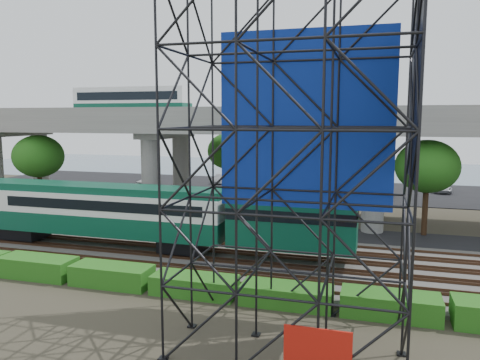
% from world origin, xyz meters
% --- Properties ---
extents(ground, '(140.00, 140.00, 0.00)m').
position_xyz_m(ground, '(0.00, 0.00, 0.00)').
color(ground, '#474233').
rests_on(ground, ground).
extents(ballast_bed, '(90.00, 12.00, 0.20)m').
position_xyz_m(ballast_bed, '(0.00, 2.00, 0.10)').
color(ballast_bed, slate).
rests_on(ballast_bed, ground).
extents(service_road, '(90.00, 5.00, 0.08)m').
position_xyz_m(service_road, '(0.00, 10.50, 0.04)').
color(service_road, black).
rests_on(service_road, ground).
extents(parking_lot, '(90.00, 18.00, 0.08)m').
position_xyz_m(parking_lot, '(0.00, 34.00, 0.04)').
color(parking_lot, black).
rests_on(parking_lot, ground).
extents(harbor_water, '(140.00, 40.00, 0.03)m').
position_xyz_m(harbor_water, '(0.00, 56.00, 0.01)').
color(harbor_water, slate).
rests_on(harbor_water, ground).
extents(rail_tracks, '(90.00, 9.52, 0.16)m').
position_xyz_m(rail_tracks, '(0.00, 2.00, 0.28)').
color(rail_tracks, '#472D1E').
rests_on(rail_tracks, ballast_bed).
extents(commuter_train, '(29.30, 3.06, 4.30)m').
position_xyz_m(commuter_train, '(-6.71, 2.00, 2.88)').
color(commuter_train, black).
rests_on(commuter_train, rail_tracks).
extents(overpass, '(80.00, 12.00, 12.40)m').
position_xyz_m(overpass, '(-1.00, 16.00, 8.21)').
color(overpass, '#9E9B93').
rests_on(overpass, ground).
extents(scaffold_tower, '(9.36, 6.36, 15.00)m').
position_xyz_m(scaffold_tower, '(6.87, -7.98, 7.47)').
color(scaffold_tower, black).
rests_on(scaffold_tower, ground).
extents(hedge_strip, '(34.60, 1.80, 1.20)m').
position_xyz_m(hedge_strip, '(1.01, -4.30, 0.56)').
color(hedge_strip, '#1D6216').
rests_on(hedge_strip, ground).
extents(trees, '(40.94, 16.94, 7.69)m').
position_xyz_m(trees, '(-4.67, 16.17, 5.57)').
color(trees, '#382314').
rests_on(trees, ground).
extents(suv, '(5.07, 3.77, 1.28)m').
position_xyz_m(suv, '(-21.12, 10.63, 0.72)').
color(suv, black).
rests_on(suv, service_road).
extents(parked_cars, '(40.45, 9.51, 1.32)m').
position_xyz_m(parked_cars, '(0.24, 33.54, 0.70)').
color(parked_cars, silver).
rests_on(parked_cars, parking_lot).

